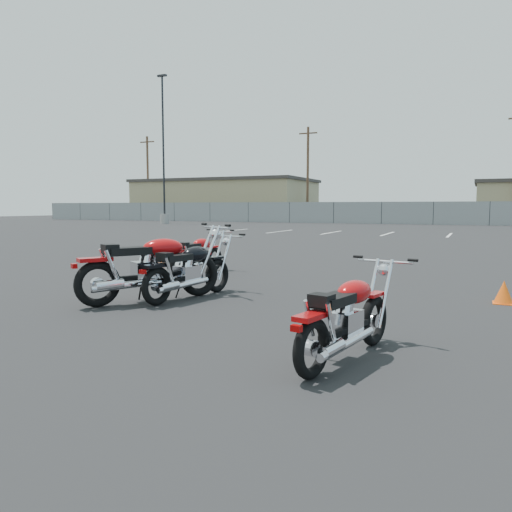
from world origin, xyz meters
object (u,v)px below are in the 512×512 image
at_px(motorcycle_front_red, 198,255).
at_px(motorcycle_third_red, 151,267).
at_px(motorcycle_second_black, 189,270).
at_px(motorcycle_rear_red, 347,317).

relative_size(motorcycle_front_red, motorcycle_third_red, 0.85).
bearing_deg(motorcycle_third_red, motorcycle_second_black, 47.31).
height_order(motorcycle_third_red, motorcycle_rear_red, motorcycle_third_red).
bearing_deg(motorcycle_second_black, motorcycle_rear_red, -34.98).
bearing_deg(motorcycle_front_red, motorcycle_rear_red, -46.52).
bearing_deg(motorcycle_third_red, motorcycle_front_red, 107.30).
distance_m(motorcycle_front_red, motorcycle_second_black, 2.73).
height_order(motorcycle_front_red, motorcycle_rear_red, motorcycle_front_red).
xyz_separation_m(motorcycle_second_black, motorcycle_third_red, (-0.40, -0.43, 0.08)).
bearing_deg(motorcycle_front_red, motorcycle_third_red, -72.70).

